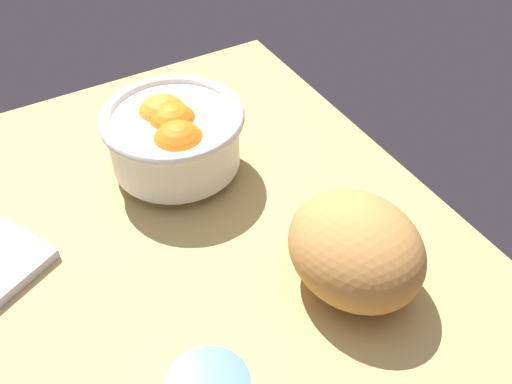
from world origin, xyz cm
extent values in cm
cube|color=tan|center=(0.00, 0.00, -1.50)|extent=(76.65, 65.45, 3.00)
cylinder|color=white|center=(-12.22, 4.99, 0.84)|extent=(8.66, 8.66, 1.69)
cylinder|color=white|center=(-12.22, 4.99, 5.37)|extent=(17.31, 17.31, 7.37)
torus|color=white|center=(-12.22, 4.99, 9.06)|extent=(18.91, 18.91, 1.60)
sphere|color=orange|center=(-14.47, 4.59, 7.05)|extent=(7.50, 7.50, 7.50)
sphere|color=orange|center=(-8.14, 4.00, 7.04)|extent=(7.43, 7.43, 7.43)
sphere|color=orange|center=(-12.22, 4.99, 7.00)|extent=(7.22, 7.22, 7.22)
sphere|color=orange|center=(-12.22, 4.99, 7.03)|extent=(7.35, 7.35, 7.35)
ellipsoid|color=#CB8A47|center=(15.57, 14.06, 5.65)|extent=(17.69, 15.57, 11.30)
camera|label=1|loc=(47.21, -16.65, 54.51)|focal=41.64mm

